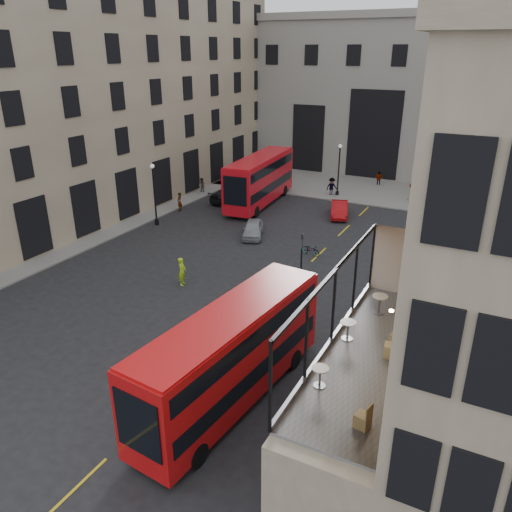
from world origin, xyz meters
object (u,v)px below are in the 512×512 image
at_px(car_c, 229,196).
at_px(cafe_chair_a, 363,420).
at_px(cafe_table_far, 380,302).
at_px(cafe_chair_d, 423,321).
at_px(car_b, 339,209).
at_px(pedestrian_c, 379,179).
at_px(pedestrian_d, 411,193).
at_px(street_lamp_b, 338,173).
at_px(traffic_light_near, 302,254).
at_px(pedestrian_e, 179,202).
at_px(cyclist, 182,271).
at_px(bicycle, 311,250).
at_px(pedestrian_b, 332,187).
at_px(traffic_light_far, 233,176).
at_px(cafe_chair_b, 391,350).
at_px(car_a, 253,229).
at_px(street_lamp_a, 155,198).
at_px(bus_near, 232,352).
at_px(cafe_table_mid, 348,328).
at_px(cafe_table_near, 320,374).
at_px(bus_far, 260,178).
at_px(pedestrian_a, 202,186).
at_px(cafe_chair_c, 397,339).

bearing_deg(car_c, cafe_chair_a, 140.08).
xyz_separation_m(cafe_table_far, cafe_chair_d, (1.72, -0.38, -0.21)).
height_order(car_b, cafe_chair_a, cafe_chair_a).
distance_m(pedestrian_c, pedestrian_d, 6.34).
bearing_deg(street_lamp_b, car_b, -69.95).
distance_m(traffic_light_near, pedestrian_e, 19.50).
relative_size(cyclist, cafe_table_far, 2.47).
relative_size(cafe_chair_a, cafe_chair_d, 0.84).
bearing_deg(car_c, traffic_light_near, 147.18).
xyz_separation_m(traffic_light_near, bicycle, (-1.54, 5.70, -2.01)).
height_order(car_b, pedestrian_b, pedestrian_b).
bearing_deg(traffic_light_far, street_lamp_b, 33.69).
height_order(pedestrian_b, cafe_chair_b, cafe_chair_b).
height_order(traffic_light_far, car_b, traffic_light_far).
relative_size(street_lamp_b, pedestrian_b, 2.75).
height_order(pedestrian_c, pedestrian_e, pedestrian_e).
xyz_separation_m(street_lamp_b, cafe_chair_a, (13.18, -37.65, 2.45)).
xyz_separation_m(pedestrian_c, cafe_chair_a, (10.39, -43.65, 4.03)).
bearing_deg(car_a, cafe_chair_a, -78.64).
xyz_separation_m(street_lamp_a, street_lamp_b, (11.00, 16.00, 0.00)).
relative_size(bus_near, car_c, 2.50).
bearing_deg(pedestrian_b, pedestrian_c, 14.45).
xyz_separation_m(cafe_chair_b, cafe_chair_d, (0.61, 2.39, 0.03)).
bearing_deg(pedestrian_d, cafe_table_mid, 173.41).
bearing_deg(car_a, car_c, 108.59).
bearing_deg(street_lamp_a, pedestrian_e, 97.21).
xyz_separation_m(street_lamp_b, cafe_chair_b, (13.06, -33.87, 2.46)).
distance_m(bus_near, cafe_table_near, 6.48).
bearing_deg(cyclist, car_c, 4.57).
bearing_deg(bus_near, traffic_light_far, 119.59).
height_order(traffic_light_near, street_lamp_b, street_lamp_b).
relative_size(car_a, cafe_table_mid, 5.38).
relative_size(bus_far, car_c, 2.70).
bearing_deg(bus_far, pedestrian_b, 47.97).
distance_m(traffic_light_far, cafe_chair_a, 38.72).
height_order(cafe_table_near, cafe_chair_b, cafe_chair_b).
xyz_separation_m(traffic_light_far, pedestrian_c, (11.79, 12.00, -1.61)).
bearing_deg(traffic_light_far, cyclist, -69.86).
distance_m(pedestrian_a, cafe_chair_c, 38.07).
xyz_separation_m(traffic_light_near, pedestrian_d, (2.20, 23.45, -1.52)).
bearing_deg(cafe_chair_b, pedestrian_c, 104.44).
bearing_deg(cafe_chair_a, traffic_light_far, 125.03).
height_order(bus_near, cafe_table_mid, cafe_table_mid).
bearing_deg(bus_far, pedestrian_a, 174.88).
bearing_deg(car_c, pedestrian_d, -137.95).
bearing_deg(pedestrian_c, car_c, 35.37).
xyz_separation_m(bus_near, cyclist, (-8.60, 8.49, -1.49)).
bearing_deg(pedestrian_c, pedestrian_b, 49.78).
height_order(cafe_table_near, cafe_chair_d, cafe_chair_d).
distance_m(traffic_light_far, pedestrian_c, 16.90).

